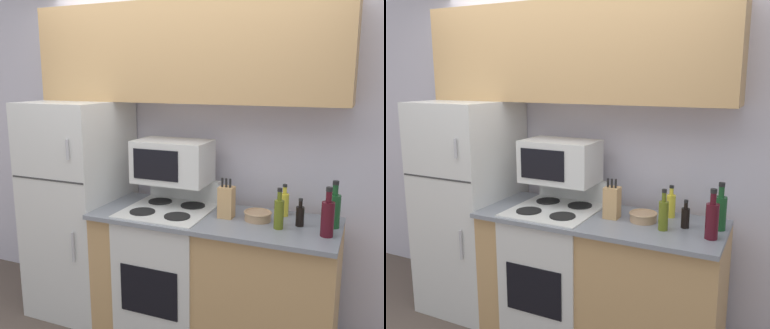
# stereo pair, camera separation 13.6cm
# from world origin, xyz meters

# --- Properties ---
(wall_back) EXTENTS (8.00, 0.05, 2.55)m
(wall_back) POSITION_xyz_m (0.00, 0.75, 1.27)
(wall_back) COLOR silver
(wall_back) RESTS_ON ground_plane
(lower_cabinets) EXTENTS (1.66, 0.65, 0.93)m
(lower_cabinets) POSITION_xyz_m (0.33, 0.31, 0.47)
(lower_cabinets) COLOR tan
(lower_cabinets) RESTS_ON ground_plane
(refrigerator) EXTENTS (0.65, 0.74, 1.67)m
(refrigerator) POSITION_xyz_m (-0.83, 0.36, 0.84)
(refrigerator) COLOR silver
(refrigerator) RESTS_ON ground_plane
(upper_cabinets) EXTENTS (2.31, 0.34, 0.70)m
(upper_cabinets) POSITION_xyz_m (0.00, 0.56, 2.02)
(upper_cabinets) COLOR tan
(upper_cabinets) RESTS_ON refrigerator
(stove) EXTENTS (0.59, 0.63, 1.10)m
(stove) POSITION_xyz_m (-0.01, 0.29, 0.48)
(stove) COLOR silver
(stove) RESTS_ON ground_plane
(microwave) EXTENTS (0.54, 0.34, 0.31)m
(microwave) POSITION_xyz_m (-0.04, 0.42, 1.26)
(microwave) COLOR silver
(microwave) RESTS_ON stove
(knife_block) EXTENTS (0.10, 0.09, 0.27)m
(knife_block) POSITION_xyz_m (0.41, 0.31, 1.04)
(knife_block) COLOR tan
(knife_block) RESTS_ON lower_cabinets
(bowl) EXTENTS (0.19, 0.19, 0.06)m
(bowl) POSITION_xyz_m (0.62, 0.33, 0.96)
(bowl) COLOR tan
(bowl) RESTS_ON lower_cabinets
(bottle_cooking_spray) EXTENTS (0.06, 0.06, 0.22)m
(bottle_cooking_spray) POSITION_xyz_m (0.76, 0.49, 1.02)
(bottle_cooking_spray) COLOR gold
(bottle_cooking_spray) RESTS_ON lower_cabinets
(bottle_wine_green) EXTENTS (0.08, 0.08, 0.30)m
(bottle_wine_green) POSITION_xyz_m (1.09, 0.38, 1.05)
(bottle_wine_green) COLOR #194C23
(bottle_wine_green) RESTS_ON lower_cabinets
(bottle_olive_oil) EXTENTS (0.06, 0.06, 0.26)m
(bottle_olive_oil) POSITION_xyz_m (0.78, 0.23, 1.03)
(bottle_olive_oil) COLOR #5B6619
(bottle_olive_oil) RESTS_ON lower_cabinets
(bottle_soy_sauce) EXTENTS (0.05, 0.05, 0.18)m
(bottle_soy_sauce) POSITION_xyz_m (0.90, 0.33, 1.00)
(bottle_soy_sauce) COLOR black
(bottle_soy_sauce) RESTS_ON lower_cabinets
(bottle_wine_red) EXTENTS (0.08, 0.08, 0.30)m
(bottle_wine_red) POSITION_xyz_m (1.07, 0.21, 1.05)
(bottle_wine_red) COLOR #470F19
(bottle_wine_red) RESTS_ON lower_cabinets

